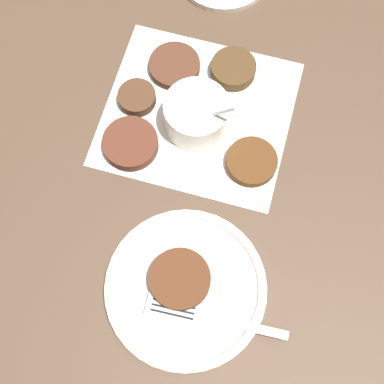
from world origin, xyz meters
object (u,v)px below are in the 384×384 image
Objects in this scene: serving_plate at (186,288)px; fork at (201,316)px; sauce_bowl at (197,115)px; fritter_on_plate at (180,279)px.

fork reaches higher than serving_plate.
fork is at bearing -51.30° from serving_plate.
fork is at bearing -78.02° from sauce_bowl.
sauce_bowl is at bearing 101.98° from fork.
fritter_on_plate is at bearing -84.35° from sauce_bowl.
fritter_on_plate is at bearing 142.94° from serving_plate.
fritter_on_plate is 0.06m from fork.
sauce_bowl is 0.25m from fritter_on_plate.
sauce_bowl reaches higher than serving_plate.
sauce_bowl is 1.30× the size of fritter_on_plate.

